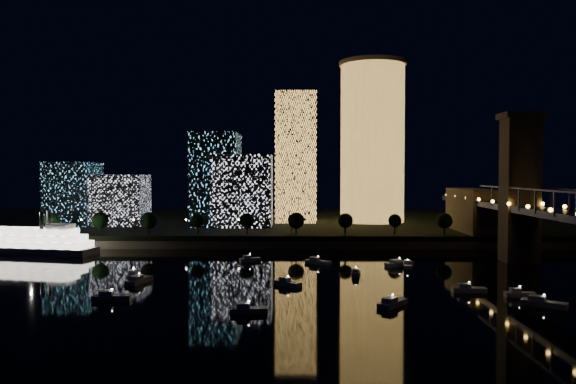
% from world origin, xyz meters
% --- Properties ---
extents(ground, '(520.00, 520.00, 0.00)m').
position_xyz_m(ground, '(0.00, 0.00, 0.00)').
color(ground, black).
rests_on(ground, ground).
extents(far_bank, '(420.00, 160.00, 5.00)m').
position_xyz_m(far_bank, '(0.00, 160.00, 2.50)').
color(far_bank, black).
rests_on(far_bank, ground).
extents(seawall, '(420.00, 6.00, 3.00)m').
position_xyz_m(seawall, '(0.00, 82.00, 1.50)').
color(seawall, '#6B5E4C').
rests_on(seawall, ground).
extents(tower_cylindrical, '(34.00, 34.00, 80.87)m').
position_xyz_m(tower_cylindrical, '(28.63, 146.27, 45.56)').
color(tower_cylindrical, '#FFBA51').
rests_on(tower_cylindrical, far_bank).
extents(tower_rectangular, '(20.49, 20.49, 65.20)m').
position_xyz_m(tower_rectangular, '(-10.16, 145.87, 37.60)').
color(tower_rectangular, '#FFBA51').
rests_on(tower_rectangular, far_bank).
extents(midrise_blocks, '(105.46, 29.56, 43.49)m').
position_xyz_m(midrise_blocks, '(-65.69, 125.63, 22.34)').
color(midrise_blocks, white).
rests_on(midrise_blocks, far_bank).
extents(riverboat, '(54.86, 21.03, 16.21)m').
position_xyz_m(riverboat, '(-111.12, 67.75, 4.16)').
color(riverboat, silver).
rests_on(riverboat, ground).
extents(motorboats, '(108.98, 73.69, 2.78)m').
position_xyz_m(motorboats, '(-1.86, 11.67, 0.81)').
color(motorboats, silver).
rests_on(motorboats, ground).
extents(esplanade_trees, '(166.37, 6.93, 8.96)m').
position_xyz_m(esplanade_trees, '(-34.35, 88.00, 10.47)').
color(esplanade_trees, black).
rests_on(esplanade_trees, far_bank).
extents(street_lamps, '(132.70, 0.70, 5.65)m').
position_xyz_m(street_lamps, '(-34.00, 94.00, 9.02)').
color(street_lamps, black).
rests_on(street_lamps, far_bank).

